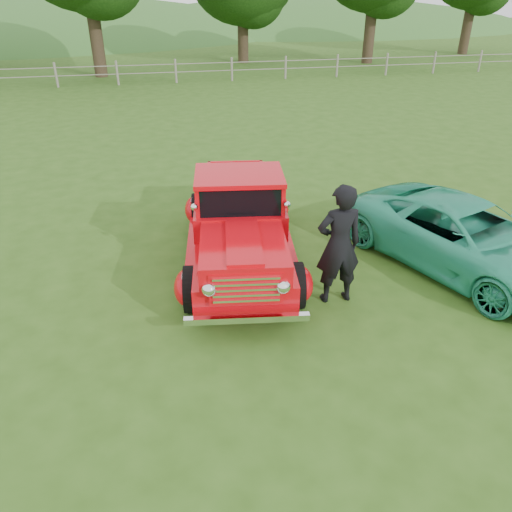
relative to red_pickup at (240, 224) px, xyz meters
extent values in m
plane|color=#2B4E15|center=(0.34, -2.13, -0.80)|extent=(140.00, 140.00, 0.00)
ellipsoid|color=#2F5F23|center=(20.34, 59.87, -4.65)|extent=(72.00, 52.00, 14.00)
cube|color=gray|center=(0.34, 19.87, -0.25)|extent=(48.00, 0.04, 0.04)
cube|color=gray|center=(0.34, 19.87, 0.15)|extent=(48.00, 0.04, 0.04)
cylinder|color=#2E2317|center=(-3.66, 22.87, 1.62)|extent=(0.70, 0.70, 4.84)
cylinder|color=#2E2317|center=(5.34, 26.87, 1.07)|extent=(0.70, 0.70, 3.74)
cylinder|color=#2E2317|center=(13.34, 24.87, 1.40)|extent=(0.70, 0.70, 4.40)
cylinder|color=#2E2317|center=(22.34, 27.87, 1.29)|extent=(0.70, 0.70, 4.18)
cylinder|color=black|center=(-1.04, -1.37, -0.42)|extent=(0.35, 0.79, 0.76)
cylinder|color=black|center=(0.60, -1.62, -0.42)|extent=(0.35, 0.79, 0.76)
cylinder|color=black|center=(-0.59, 1.69, -0.42)|extent=(0.35, 0.79, 0.76)
cylinder|color=black|center=(1.05, 1.45, -0.42)|extent=(0.35, 0.79, 0.76)
cube|color=red|center=(0.01, 0.04, -0.22)|extent=(2.22, 4.79, 0.44)
ellipsoid|color=red|center=(-1.11, -1.36, -0.38)|extent=(0.52, 0.80, 0.54)
ellipsoid|color=red|center=(0.67, -1.63, -0.38)|extent=(0.52, 0.80, 0.54)
ellipsoid|color=red|center=(-0.66, 1.70, -0.38)|extent=(0.52, 0.80, 0.54)
ellipsoid|color=red|center=(1.12, 1.44, -0.38)|extent=(0.52, 0.80, 0.54)
cube|color=red|center=(-0.22, -1.50, 0.17)|extent=(1.55, 1.78, 0.42)
cube|color=red|center=(-0.01, -0.06, 0.19)|extent=(1.78, 1.57, 0.44)
cube|color=black|center=(-0.01, -0.06, 0.66)|extent=(1.59, 1.32, 0.50)
cube|color=red|center=(-0.01, -0.06, 0.94)|extent=(1.68, 1.43, 0.08)
cube|color=red|center=(0.20, 1.37, 0.15)|extent=(1.45, 2.10, 0.45)
cube|color=white|center=(-0.34, -2.30, 0.05)|extent=(1.07, 0.26, 0.50)
cube|color=white|center=(-0.36, -2.40, -0.38)|extent=(1.80, 0.36, 0.10)
cube|color=white|center=(0.36, 2.43, -0.38)|extent=(1.71, 0.35, 0.10)
imported|color=#29A57E|center=(3.93, -1.05, -0.17)|extent=(3.58, 4.95, 1.25)
imported|color=black|center=(1.30, -1.58, 0.22)|extent=(0.74, 0.49, 2.03)
camera|label=1|loc=(-1.48, -8.12, 3.84)|focal=35.00mm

